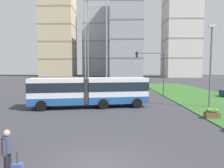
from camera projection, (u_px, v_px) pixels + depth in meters
ground_plane at (97, 166)px, 8.06m from camera, size 260.00×260.00×0.00m
articulated_bus at (90, 91)px, 20.34m from camera, size 12.06×4.54×3.00m
pedestrian_crossing at (7, 150)px, 7.17m from camera, size 0.36×0.58×1.74m
flower_planter_2 at (212, 113)px, 15.69m from camera, size 1.10×0.56×0.74m
traffic_light_far_right at (154, 65)px, 29.56m from camera, size 4.41×0.28×6.45m
streetlight_median at (211, 63)px, 19.86m from camera, size 0.70×0.28×8.23m
apartment_tower_west at (58, 27)px, 107.39m from camera, size 17.48×14.80×52.93m
apartment_tower_westcentre at (101, 44)px, 119.72m from camera, size 20.03×18.50×38.33m
apartment_tower_centre at (126, 33)px, 100.43m from camera, size 15.93×18.54×43.76m
apartment_tower_eastcentre at (181, 22)px, 95.26m from camera, size 15.65×15.13×52.16m
transmission_pylon at (96, 15)px, 58.98m from camera, size 9.00×6.24×37.04m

